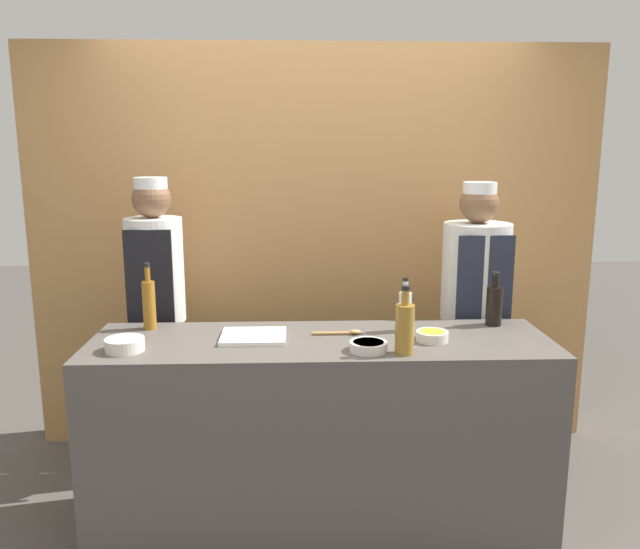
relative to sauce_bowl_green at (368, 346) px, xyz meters
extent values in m
plane|color=#4C4742|center=(-0.20, 0.18, -0.97)|extent=(14.00, 14.00, 0.00)
cube|color=#B7844C|center=(-0.20, 1.20, 0.23)|extent=(3.39, 0.18, 2.40)
cube|color=#514C47|center=(-0.20, 0.18, -0.49)|extent=(2.13, 0.63, 0.94)
cylinder|color=silver|center=(0.00, 0.00, 0.00)|extent=(0.16, 0.16, 0.04)
cylinder|color=green|center=(0.00, 0.00, 0.01)|extent=(0.14, 0.14, 0.01)
cylinder|color=silver|center=(-1.06, 0.04, 0.00)|extent=(0.17, 0.17, 0.06)
cylinder|color=silver|center=(-1.06, 0.04, 0.02)|extent=(0.14, 0.14, 0.02)
cylinder|color=silver|center=(0.31, 0.13, 0.00)|extent=(0.15, 0.15, 0.05)
cylinder|color=yellow|center=(0.31, 0.13, 0.02)|extent=(0.12, 0.12, 0.01)
cube|color=white|center=(-0.51, 0.20, -0.01)|extent=(0.30, 0.25, 0.02)
cylinder|color=black|center=(0.67, 0.38, 0.07)|extent=(0.08, 0.08, 0.19)
cylinder|color=black|center=(0.67, 0.38, 0.20)|extent=(0.03, 0.03, 0.06)
cylinder|color=black|center=(0.67, 0.38, 0.24)|extent=(0.04, 0.04, 0.02)
cylinder|color=silver|center=(0.21, 0.29, 0.07)|extent=(0.06, 0.06, 0.19)
cylinder|color=silver|center=(0.21, 0.29, 0.19)|extent=(0.02, 0.02, 0.06)
cylinder|color=black|center=(0.21, 0.29, 0.23)|extent=(0.03, 0.03, 0.02)
cylinder|color=olive|center=(0.15, -0.04, 0.08)|extent=(0.08, 0.08, 0.22)
cylinder|color=olive|center=(0.15, -0.04, 0.22)|extent=(0.03, 0.03, 0.07)
cylinder|color=black|center=(0.15, -0.04, 0.27)|extent=(0.04, 0.04, 0.02)
cylinder|color=#9E661E|center=(-1.02, 0.38, 0.09)|extent=(0.06, 0.06, 0.24)
cylinder|color=#9E661E|center=(-1.02, 0.38, 0.25)|extent=(0.02, 0.02, 0.07)
cylinder|color=black|center=(-1.02, 0.38, 0.29)|extent=(0.03, 0.03, 0.02)
cylinder|color=#B2844C|center=(-0.14, 0.24, -0.02)|extent=(0.19, 0.02, 0.02)
ellipsoid|color=#B2844C|center=(-0.03, 0.24, -0.01)|extent=(0.05, 0.04, 0.02)
cylinder|color=#28282D|center=(-1.07, 0.72, -0.52)|extent=(0.22, 0.22, 0.89)
cylinder|color=white|center=(-1.07, 0.72, 0.20)|extent=(0.30, 0.30, 0.56)
cube|color=black|center=(-1.07, 0.58, 0.18)|extent=(0.24, 0.02, 0.51)
sphere|color=brown|center=(-1.07, 0.72, 0.58)|extent=(0.20, 0.20, 0.20)
cylinder|color=white|center=(-1.07, 0.72, 0.66)|extent=(0.17, 0.17, 0.07)
cylinder|color=#28282D|center=(0.67, 0.72, -0.52)|extent=(0.26, 0.26, 0.88)
cylinder|color=silver|center=(0.67, 0.72, 0.18)|extent=(0.37, 0.37, 0.53)
cube|color=#232838|center=(0.67, 0.55, 0.16)|extent=(0.29, 0.02, 0.49)
sphere|color=brown|center=(0.67, 0.72, 0.55)|extent=(0.21, 0.21, 0.21)
cylinder|color=white|center=(0.67, 0.72, 0.63)|extent=(0.18, 0.18, 0.07)
camera|label=1|loc=(-0.31, -2.58, 0.84)|focal=35.00mm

